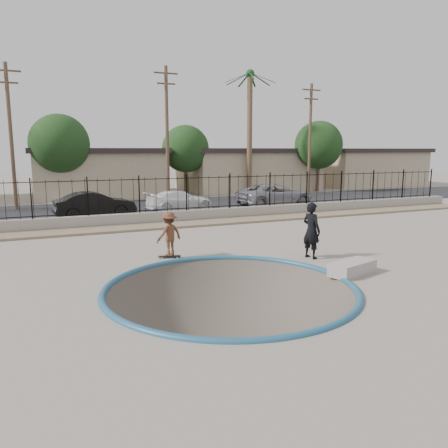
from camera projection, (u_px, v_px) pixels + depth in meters
The scene contains 24 objects.
ground at pixel (134, 240), 23.96m from camera, with size 120.00×120.00×2.20m, color gray.
bowl_pit at pixel (230, 288), 12.00m from camera, with size 6.84×6.84×1.80m, color #473E36, non-canonical shape.
coping_ring at pixel (230, 288), 12.00m from camera, with size 7.04×7.04×0.20m, color #235472.
rock_strip at pixel (145, 227), 21.23m from camera, with size 42.00×1.60×0.11m, color #988263.
retaining_wall at pixel (140, 219), 22.19m from camera, with size 42.00×0.45×0.60m, color gray.
fence at pixel (139, 195), 21.98m from camera, with size 40.00×0.04×1.80m.
street at pixel (118, 208), 28.30m from camera, with size 90.00×8.00×0.04m, color black.
house_center at pixel (97, 171), 36.58m from camera, with size 10.60×8.60×3.90m.
house_east at pixel (247, 169), 42.02m from camera, with size 12.60×8.60×3.90m.
house_east_far at pixel (362, 166), 47.46m from camera, with size 11.60×8.60×3.90m.
palm_right at pixel (250, 106), 36.27m from camera, with size 2.30×2.30×10.30m.
utility_pole_left at pixel (11, 134), 27.00m from camera, with size 1.70×0.24×9.00m.
utility_pole_mid at pixel (167, 133), 30.84m from camera, with size 1.70×0.24×9.50m.
utility_pole_right at pixel (310, 138), 35.54m from camera, with size 1.70×0.24×9.00m.
street_tree_left at pixel (60, 144), 31.88m from camera, with size 4.32×4.32×6.36m.
street_tree_mid at pixel (186, 149), 36.72m from camera, with size 3.96×3.96×5.83m.
street_tree_right at pixel (319, 145), 39.51m from camera, with size 4.32×4.32×6.36m.
skater at pixel (169, 236), 15.27m from camera, with size 1.00×0.57×1.54m, color brown.
skateboard at pixel (170, 256), 15.39m from camera, with size 0.80×0.39×0.07m.
videographer at pixel (311, 230), 15.22m from camera, with size 0.72×0.47×1.98m, color black.
concrete_ledge at pixel (352, 268), 13.34m from camera, with size 1.60×0.70×0.40m, color #9F958D.
car_b at pixel (95, 205), 24.21m from camera, with size 1.52×4.36×1.44m, color black.
car_c at pixel (180, 200), 27.18m from camera, with size 1.73×4.25×1.23m, color white.
car_d at pixel (275, 195), 29.47m from camera, with size 2.44×5.30×1.47m, color gray.
Camera 1 is at (-4.70, -11.53, 3.76)m, focal length 35.00 mm.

